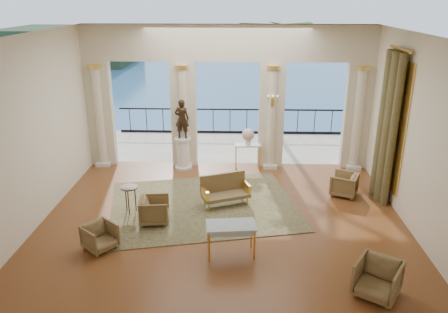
{
  "coord_description": "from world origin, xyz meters",
  "views": [
    {
      "loc": [
        0.39,
        -9.7,
        5.28
      ],
      "look_at": [
        0.01,
        0.6,
        1.48
      ],
      "focal_mm": 35.0,
      "sensor_mm": 36.0,
      "label": 1
    }
  ],
  "objects_px": {
    "armchair_b": "(378,277)",
    "armchair_d": "(154,209)",
    "armchair_a": "(100,236)",
    "side_table": "(129,190)",
    "statue": "(182,119)",
    "settee": "(225,190)",
    "game_table": "(231,228)",
    "armchair_c": "(344,183)",
    "pedestal": "(183,154)",
    "console_table": "(248,149)"
  },
  "relations": [
    {
      "from": "armchair_b",
      "to": "side_table",
      "type": "height_order",
      "value": "armchair_b"
    },
    {
      "from": "console_table",
      "to": "side_table",
      "type": "distance_m",
      "value": 4.44
    },
    {
      "from": "armchair_b",
      "to": "side_table",
      "type": "relative_size",
      "value": 1.08
    },
    {
      "from": "armchair_c",
      "to": "side_table",
      "type": "bearing_deg",
      "value": -53.7
    },
    {
      "from": "armchair_b",
      "to": "game_table",
      "type": "xyz_separation_m",
      "value": [
        -2.75,
        1.29,
        0.26
      ]
    },
    {
      "from": "armchair_d",
      "to": "armchair_b",
      "type": "bearing_deg",
      "value": -126.12
    },
    {
      "from": "settee",
      "to": "pedestal",
      "type": "bearing_deg",
      "value": 96.85
    },
    {
      "from": "armchair_c",
      "to": "armchair_a",
      "type": "bearing_deg",
      "value": -39.47
    },
    {
      "from": "armchair_b",
      "to": "side_table",
      "type": "distance_m",
      "value": 6.25
    },
    {
      "from": "armchair_c",
      "to": "armchair_d",
      "type": "xyz_separation_m",
      "value": [
        -5.02,
        -1.76,
        0.01
      ]
    },
    {
      "from": "statue",
      "to": "armchair_a",
      "type": "bearing_deg",
      "value": 80.38
    },
    {
      "from": "armchair_d",
      "to": "pedestal",
      "type": "height_order",
      "value": "pedestal"
    },
    {
      "from": "armchair_b",
      "to": "pedestal",
      "type": "height_order",
      "value": "pedestal"
    },
    {
      "from": "settee",
      "to": "game_table",
      "type": "relative_size",
      "value": 1.23
    },
    {
      "from": "game_table",
      "to": "side_table",
      "type": "bearing_deg",
      "value": 138.34
    },
    {
      "from": "armchair_d",
      "to": "statue",
      "type": "distance_m",
      "value": 3.88
    },
    {
      "from": "armchair_b",
      "to": "armchair_c",
      "type": "bearing_deg",
      "value": 118.28
    },
    {
      "from": "armchair_d",
      "to": "pedestal",
      "type": "relative_size",
      "value": 0.7
    },
    {
      "from": "armchair_a",
      "to": "side_table",
      "type": "xyz_separation_m",
      "value": [
        0.25,
        1.75,
        0.29
      ]
    },
    {
      "from": "armchair_b",
      "to": "pedestal",
      "type": "distance_m",
      "value": 7.69
    },
    {
      "from": "armchair_d",
      "to": "console_table",
      "type": "distance_m",
      "value": 4.39
    },
    {
      "from": "pedestal",
      "to": "side_table",
      "type": "height_order",
      "value": "pedestal"
    },
    {
      "from": "statue",
      "to": "console_table",
      "type": "bearing_deg",
      "value": -174.12
    },
    {
      "from": "armchair_a",
      "to": "armchair_d",
      "type": "height_order",
      "value": "armchair_d"
    },
    {
      "from": "armchair_c",
      "to": "settee",
      "type": "bearing_deg",
      "value": -54.36
    },
    {
      "from": "armchair_d",
      "to": "game_table",
      "type": "bearing_deg",
      "value": -131.96
    },
    {
      "from": "armchair_d",
      "to": "game_table",
      "type": "xyz_separation_m",
      "value": [
        1.91,
        -1.36,
        0.29
      ]
    },
    {
      "from": "console_table",
      "to": "armchair_d",
      "type": "bearing_deg",
      "value": -126.12
    },
    {
      "from": "pedestal",
      "to": "armchair_c",
      "type": "bearing_deg",
      "value": -21.56
    },
    {
      "from": "armchair_b",
      "to": "game_table",
      "type": "relative_size",
      "value": 0.7
    },
    {
      "from": "side_table",
      "to": "armchair_b",
      "type": "bearing_deg",
      "value": -30.26
    },
    {
      "from": "game_table",
      "to": "side_table",
      "type": "distance_m",
      "value": 3.23
    },
    {
      "from": "pedestal",
      "to": "console_table",
      "type": "height_order",
      "value": "pedestal"
    },
    {
      "from": "armchair_b",
      "to": "armchair_d",
      "type": "xyz_separation_m",
      "value": [
        -4.67,
        2.65,
        -0.03
      ]
    },
    {
      "from": "settee",
      "to": "armchair_b",
      "type": "bearing_deg",
      "value": -73.69
    },
    {
      "from": "armchair_c",
      "to": "console_table",
      "type": "relative_size",
      "value": 0.8
    },
    {
      "from": "settee",
      "to": "pedestal",
      "type": "distance_m",
      "value": 2.95
    },
    {
      "from": "settee",
      "to": "game_table",
      "type": "distance_m",
      "value": 2.45
    },
    {
      "from": "armchair_b",
      "to": "armchair_c",
      "type": "height_order",
      "value": "armchair_b"
    },
    {
      "from": "armchair_a",
      "to": "pedestal",
      "type": "height_order",
      "value": "pedestal"
    },
    {
      "from": "armchair_a",
      "to": "console_table",
      "type": "height_order",
      "value": "console_table"
    },
    {
      "from": "game_table",
      "to": "console_table",
      "type": "height_order",
      "value": "console_table"
    },
    {
      "from": "armchair_a",
      "to": "armchair_b",
      "type": "bearing_deg",
      "value": -64.08
    },
    {
      "from": "armchair_a",
      "to": "armchair_d",
      "type": "distance_m",
      "value": 1.59
    },
    {
      "from": "armchair_d",
      "to": "game_table",
      "type": "height_order",
      "value": "game_table"
    },
    {
      "from": "pedestal",
      "to": "statue",
      "type": "relative_size",
      "value": 0.83
    },
    {
      "from": "statue",
      "to": "armchair_d",
      "type": "bearing_deg",
      "value": 90.51
    },
    {
      "from": "armchair_b",
      "to": "side_table",
      "type": "bearing_deg",
      "value": -177.4
    },
    {
      "from": "armchair_d",
      "to": "statue",
      "type": "xyz_separation_m",
      "value": [
        0.26,
        3.65,
        1.29
      ]
    },
    {
      "from": "game_table",
      "to": "console_table",
      "type": "bearing_deg",
      "value": 78.6
    }
  ]
}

